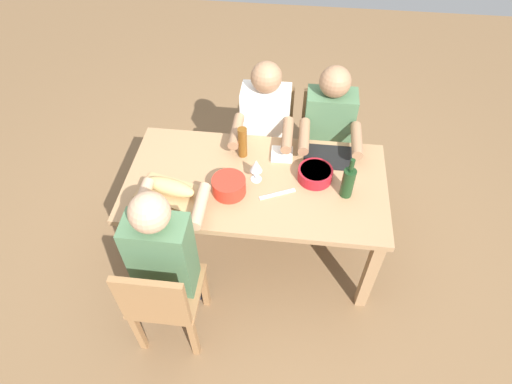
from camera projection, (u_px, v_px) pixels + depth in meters
The scene contains 19 objects.
ground_plane at pixel (256, 247), 3.27m from camera, with size 8.00×8.00×0.00m, color brown.
dining_table at pixel (256, 190), 2.79m from camera, with size 1.63×0.84×0.74m.
chair_far_right at pixel (162, 300), 2.46m from camera, with size 0.40×0.40×0.85m.
diner_far_right at pixel (165, 251), 2.42m from camera, with size 0.41×0.53×1.20m.
chair_near_left at pixel (324, 138), 3.37m from camera, with size 0.40×0.40×0.85m.
diner_near_left at pixel (328, 133), 3.08m from camera, with size 0.41×0.53×1.20m.
chair_near_center at pixel (267, 134), 3.40m from camera, with size 0.40×0.40×0.85m.
diner_near_center at pixel (265, 128), 3.12m from camera, with size 0.41×0.53×1.20m.
serving_bowl_salad at pixel (229, 185), 2.61m from camera, with size 0.21×0.21×0.10m.
serving_bowl_pasta at pixel (315, 174), 2.69m from camera, with size 0.22×0.22×0.08m.
cutting_board at pixel (171, 193), 2.63m from camera, with size 0.40×0.22×0.02m, color tan.
bread_loaf at pixel (170, 187), 2.59m from camera, with size 0.32×0.11×0.09m, color tan.
wine_bottle at pixel (348, 182), 2.56m from camera, with size 0.08×0.08×0.29m.
beer_bottle at pixel (242, 142), 2.79m from camera, with size 0.06×0.06×0.22m, color brown.
wine_glass at pixel (256, 166), 2.64m from camera, with size 0.08×0.08×0.17m.
placemat_near_left at pixel (328, 157), 2.85m from camera, with size 0.32×0.23×0.01m, color black.
fork_near_center at pixel (281, 153), 2.88m from camera, with size 0.02×0.17×0.01m, color silver.
carving_knife at pixel (277, 194), 2.64m from camera, with size 0.23×0.02×0.01m, color silver.
napkin_stack at pixel (282, 154), 2.86m from camera, with size 0.14×0.14×0.02m, color white.
Camera 1 is at (-0.21, 1.85, 2.73)m, focal length 30.44 mm.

